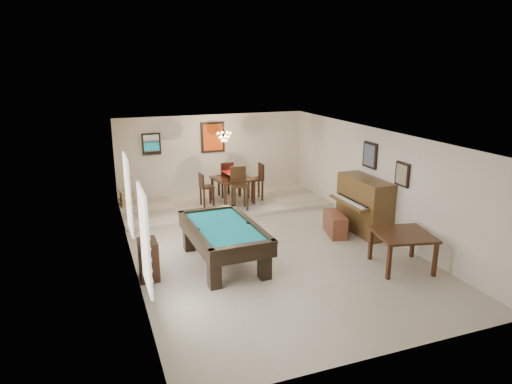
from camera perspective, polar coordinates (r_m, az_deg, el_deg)
ground_plane at (r=10.81m, az=1.12°, el=-6.74°), size 6.00×9.00×0.02m
wall_back at (r=14.54m, az=-5.40°, el=4.52°), size 6.00×0.04×2.60m
wall_front at (r=6.67m, az=15.77°, el=-10.06°), size 6.00×0.04×2.60m
wall_left at (r=9.73m, az=-15.52°, el=-1.75°), size 0.04×9.00×2.60m
wall_right at (r=11.78m, az=14.86°, el=1.35°), size 0.04×9.00×2.60m
ceiling at (r=10.10m, az=1.20°, el=7.06°), size 6.00×9.00×0.04m
dining_step at (r=13.68m, az=-3.89°, el=-1.54°), size 6.00×2.50×0.12m
window_left_front at (r=7.62m, az=-13.75°, el=-5.75°), size 0.06×1.00×1.70m
window_left_rear at (r=10.27m, az=-15.71°, el=-0.25°), size 0.06×1.00×1.70m
pool_table at (r=9.77m, az=-4.04°, el=-6.63°), size 1.42×2.53×0.83m
square_table at (r=10.03m, az=17.75°, el=-6.97°), size 1.33×1.33×0.77m
upright_piano at (r=11.68m, az=12.67°, el=-1.70°), size 0.94×1.68×1.40m
piano_bench at (r=11.57m, az=9.85°, el=-3.95°), size 0.61×1.03×0.54m
apothecary_chest at (r=9.34m, az=-13.29°, el=-8.23°), size 0.36×0.54×0.80m
dining_table at (r=13.54m, az=-2.91°, el=0.49°), size 1.20×1.20×0.87m
flower_vase at (r=13.40m, az=-2.95°, el=2.81°), size 0.17×0.17×0.25m
dining_chair_south at (r=12.85m, az=-2.05°, el=0.41°), size 0.50×0.50×1.20m
dining_chair_north at (r=14.16m, az=-3.85°, el=1.64°), size 0.44×0.44×1.10m
dining_chair_west at (r=13.30m, az=-6.16°, el=0.32°), size 0.39×0.39×0.96m
dining_chair_east at (r=13.77m, az=-0.07°, el=1.27°), size 0.42×0.42×1.11m
corner_bench at (r=13.89m, az=-15.77°, el=-0.73°), size 0.38×0.46×0.40m
chandelier at (r=13.15m, az=-4.00°, el=7.33°), size 0.44×0.44×0.60m
back_painting at (r=14.40m, az=-5.42°, el=6.83°), size 0.75×0.06×0.95m
back_mirror at (r=14.05m, az=-12.95°, el=5.86°), size 0.55×0.06×0.65m
right_picture_upper at (r=11.87m, az=14.07°, el=4.49°), size 0.06×0.55×0.65m
right_picture_lower at (r=10.89m, az=17.83°, el=2.12°), size 0.06×0.45×0.55m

